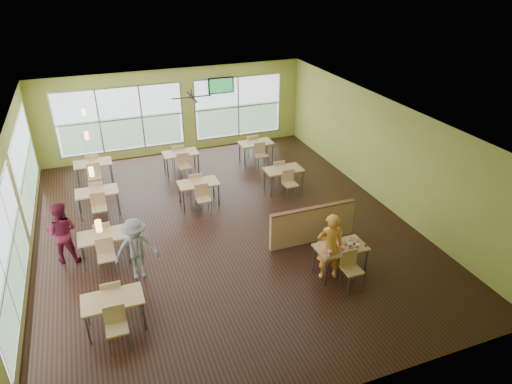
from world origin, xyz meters
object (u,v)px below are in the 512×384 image
at_px(man_plaid, 330,247).
at_px(food_basket, 354,241).
at_px(main_table, 341,251).
at_px(half_wall_divider, 312,224).

height_order(man_plaid, food_basket, man_plaid).
bearing_deg(man_plaid, main_table, -159.40).
bearing_deg(food_basket, man_plaid, -172.32).
bearing_deg(main_table, half_wall_divider, 90.00).
height_order(main_table, food_basket, main_table).
bearing_deg(food_basket, half_wall_divider, 104.93).
bearing_deg(half_wall_divider, main_table, -90.00).
relative_size(man_plaid, food_basket, 7.29).
distance_m(half_wall_divider, man_plaid, 1.58).
bearing_deg(half_wall_divider, man_plaid, -102.61).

